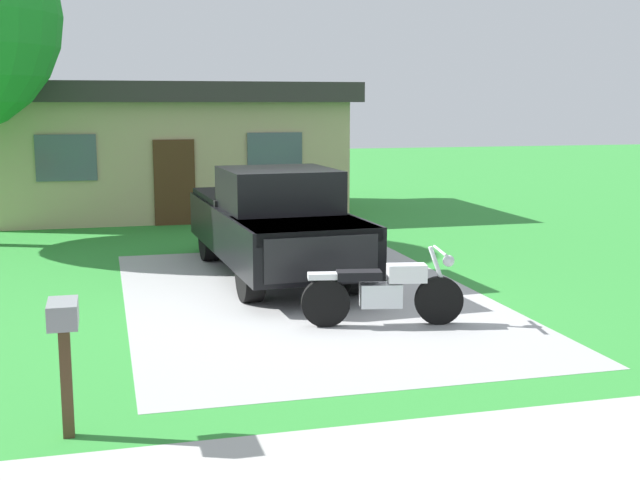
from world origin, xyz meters
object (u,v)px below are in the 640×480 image
pickup_truck (272,221)px  mailbox (64,332)px  neighbor_house (166,147)px  motorcycle (384,291)px

pickup_truck → mailbox: 7.32m
mailbox → neighbor_house: bearing=82.3°
neighbor_house → motorcycle: bearing=-81.4°
pickup_truck → motorcycle: bearing=-78.0°
mailbox → neighbor_house: 15.73m
pickup_truck → neighbor_house: bearing=97.1°
motorcycle → pickup_truck: (-0.79, 3.69, 0.48)m
pickup_truck → mailbox: (-3.22, -6.57, 0.03)m
pickup_truck → neighbor_house: neighbor_house is taller
motorcycle → pickup_truck: pickup_truck is taller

